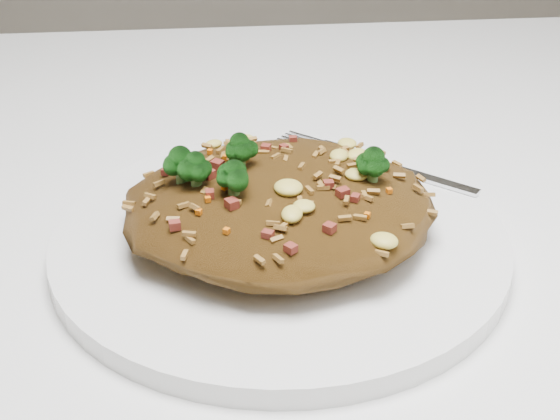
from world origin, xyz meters
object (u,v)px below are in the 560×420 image
(plate, at_px, (280,240))
(fork, at_px, (384,165))
(dining_table, at_px, (143,301))
(fried_rice, at_px, (279,195))

(plate, distance_m, fork, 0.12)
(plate, relative_size, fork, 2.16)
(dining_table, relative_size, fried_rice, 6.26)
(fried_rice, height_order, fork, fried_rice)
(plate, height_order, fried_rice, fried_rice)
(dining_table, height_order, fried_rice, fried_rice)
(fried_rice, bearing_deg, dining_table, 142.47)
(plate, bearing_deg, fork, 43.45)
(dining_table, xyz_separation_m, plate, (0.10, -0.08, 0.10))
(fork, bearing_deg, fried_rice, -95.91)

